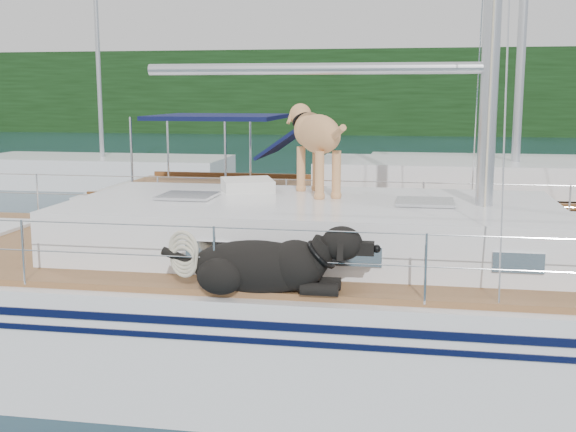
# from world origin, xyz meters

# --- Properties ---
(ground) EXTENTS (120.00, 120.00, 0.00)m
(ground) POSITION_xyz_m (0.00, 0.00, 0.00)
(ground) COLOR black
(ground) RESTS_ON ground
(tree_line) EXTENTS (90.00, 3.00, 6.00)m
(tree_line) POSITION_xyz_m (0.00, 45.00, 3.00)
(tree_line) COLOR black
(tree_line) RESTS_ON ground
(shore_bank) EXTENTS (92.00, 1.00, 1.20)m
(shore_bank) POSITION_xyz_m (0.00, 46.20, 0.60)
(shore_bank) COLOR #595147
(shore_bank) RESTS_ON ground
(main_sailboat) EXTENTS (12.00, 3.80, 14.01)m
(main_sailboat) POSITION_xyz_m (0.10, -0.00, 0.68)
(main_sailboat) COLOR white
(main_sailboat) RESTS_ON ground
(neighbor_sailboat) EXTENTS (11.00, 3.50, 13.30)m
(neighbor_sailboat) POSITION_xyz_m (1.39, 6.04, 0.63)
(neighbor_sailboat) COLOR white
(neighbor_sailboat) RESTS_ON ground
(bg_boat_west) EXTENTS (8.00, 3.00, 11.65)m
(bg_boat_west) POSITION_xyz_m (-8.00, 14.00, 0.45)
(bg_boat_west) COLOR white
(bg_boat_west) RESTS_ON ground
(bg_boat_center) EXTENTS (7.20, 3.00, 11.65)m
(bg_boat_center) POSITION_xyz_m (4.00, 16.00, 0.45)
(bg_boat_center) COLOR white
(bg_boat_center) RESTS_ON ground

